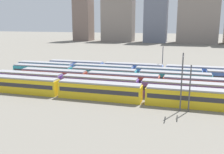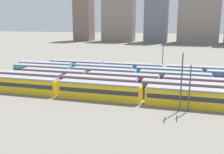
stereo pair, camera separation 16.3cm
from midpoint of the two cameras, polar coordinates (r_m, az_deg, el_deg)
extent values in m
plane|color=slate|center=(71.15, -9.86, -1.00)|extent=(600.00, 600.00, 0.00)
cube|color=yellow|center=(62.49, -19.42, -1.80)|extent=(18.00, 3.00, 3.40)
cube|color=#2D2D33|center=(62.40, -19.45, -1.44)|extent=(17.20, 3.06, 0.90)
cube|color=#939399|center=(62.08, -19.54, -0.12)|extent=(17.60, 2.70, 0.35)
cube|color=yellow|center=(54.01, -2.75, -3.26)|extent=(18.00, 3.00, 3.40)
cube|color=#2D2D33|center=(53.91, -2.75, -2.85)|extent=(17.20, 3.06, 0.90)
cube|color=#939399|center=(53.54, -2.77, -1.33)|extent=(17.60, 2.70, 0.35)
cube|color=yellow|center=(51.42, 17.71, -4.67)|extent=(18.00, 3.00, 3.40)
cube|color=#2D2D33|center=(51.31, 17.74, -4.23)|extent=(17.20, 3.06, 0.90)
cube|color=#939399|center=(50.92, 17.85, -2.65)|extent=(17.60, 2.70, 0.35)
cube|color=#6B429E|center=(67.60, -18.10, -0.67)|extent=(18.00, 3.00, 3.40)
cube|color=#2D2D33|center=(67.52, -18.12, -0.33)|extent=(17.20, 3.06, 0.90)
cube|color=#939399|center=(67.22, -18.21, 0.89)|extent=(17.60, 2.70, 0.35)
cube|color=#6B429E|center=(59.31, -2.73, -1.83)|extent=(18.00, 3.00, 3.40)
cube|color=#2D2D33|center=(59.21, -2.73, -1.45)|extent=(17.20, 3.06, 0.90)
cube|color=#939399|center=(58.87, -2.75, -0.06)|extent=(17.60, 2.70, 0.35)
cube|color=#6B429E|center=(56.38, 15.83, -3.06)|extent=(18.00, 3.00, 3.40)
cube|color=#2D2D33|center=(56.28, 15.86, -2.66)|extent=(17.20, 3.06, 0.90)
cube|color=#939399|center=(55.92, 15.94, -1.21)|extent=(17.60, 2.70, 0.35)
cube|color=#BC4C38|center=(69.72, -12.79, 0.03)|extent=(18.00, 3.00, 3.40)
cube|color=#2D2D33|center=(69.63, -12.81, 0.36)|extent=(17.20, 3.06, 0.90)
cube|color=#939399|center=(69.35, -12.87, 1.54)|extent=(17.60, 2.70, 0.35)
cube|color=#BC4C38|center=(63.01, 2.50, -0.98)|extent=(18.00, 3.00, 3.40)
cube|color=#2D2D33|center=(62.92, 2.50, -0.62)|extent=(17.20, 3.06, 0.90)
cube|color=#939399|center=(62.61, 2.51, 0.69)|extent=(17.60, 2.70, 0.35)
cube|color=#BC4C38|center=(61.60, 19.87, -2.03)|extent=(18.00, 3.00, 3.40)
cube|color=#2D2D33|center=(61.51, 19.90, -1.67)|extent=(17.20, 3.06, 0.90)
cube|color=#939399|center=(61.19, 20.00, -0.33)|extent=(17.60, 2.70, 0.35)
cube|color=teal|center=(77.36, -15.24, 1.11)|extent=(18.00, 3.00, 3.40)
cube|color=#2D2D33|center=(77.29, -15.26, 1.40)|extent=(17.20, 3.06, 0.90)
cube|color=#939399|center=(77.03, -15.32, 2.48)|extent=(17.60, 2.70, 0.35)
cube|color=teal|center=(69.62, -1.78, 0.32)|extent=(18.00, 3.00, 3.40)
cube|color=#2D2D33|center=(69.53, -1.78, 0.65)|extent=(17.20, 3.06, 0.90)
cube|color=#939399|center=(69.25, -1.79, 1.83)|extent=(17.60, 2.70, 0.35)
cube|color=teal|center=(66.50, 13.94, -0.62)|extent=(18.00, 3.00, 3.40)
cube|color=#2D2D33|center=(66.41, 13.96, -0.28)|extent=(17.20, 3.06, 0.90)
cube|color=#939399|center=(66.12, 14.03, 0.96)|extent=(17.60, 2.70, 0.35)
cube|color=#4C70BC|center=(82.75, -14.58, 1.86)|extent=(18.00, 3.00, 3.40)
cube|color=#2D2D33|center=(82.68, -14.60, 2.14)|extent=(17.20, 3.06, 0.90)
cube|color=#939399|center=(82.44, -14.66, 3.14)|extent=(17.60, 2.70, 0.35)
cube|color=#4C70BC|center=(75.06, -2.02, 1.20)|extent=(18.00, 3.00, 3.40)
cube|color=#2D2D33|center=(74.98, -2.02, 1.51)|extent=(17.20, 3.06, 0.90)
cube|color=#939399|center=(74.72, -2.03, 2.61)|extent=(17.60, 2.70, 0.35)
cube|color=#4C70BC|center=(71.66, 12.52, 0.37)|extent=(18.00, 3.00, 3.40)
cube|color=#2D2D33|center=(71.58, 12.54, 0.69)|extent=(17.20, 3.06, 0.90)
cube|color=#939399|center=(71.30, 12.59, 1.85)|extent=(17.60, 2.70, 0.35)
cube|color=#4C70BC|center=(83.63, -7.98, 2.25)|extent=(18.00, 3.00, 3.40)
cube|color=#2D2D33|center=(83.56, -7.99, 2.53)|extent=(17.20, 3.06, 0.90)
cube|color=#939399|center=(83.33, -8.02, 3.52)|extent=(17.60, 2.70, 0.35)
cube|color=#4C70BC|center=(78.03, 4.84, 1.60)|extent=(18.00, 3.00, 3.40)
cube|color=#2D2D33|center=(77.95, 4.85, 1.89)|extent=(17.20, 3.06, 0.90)
cube|color=#939399|center=(77.70, 4.87, 2.96)|extent=(17.60, 2.70, 0.35)
cube|color=#4C70BC|center=(76.78, 18.82, 0.80)|extent=(18.00, 3.00, 3.40)
cube|color=#2D2D33|center=(76.71, 18.84, 1.09)|extent=(17.20, 3.06, 0.90)
cube|color=#939399|center=(76.45, 18.91, 2.17)|extent=(17.60, 2.70, 0.35)
cylinder|color=#4C4C51|center=(47.96, 17.13, -2.54)|extent=(0.24, 0.24, 8.73)
cube|color=#47474C|center=(47.16, 17.42, 1.89)|extent=(0.16, 3.20, 0.16)
cylinder|color=#4C4C51|center=(79.25, 11.37, 3.59)|extent=(0.24, 0.24, 8.93)
cube|color=#47474C|center=(78.77, 11.49, 6.37)|extent=(0.16, 3.20, 0.16)
cylinder|color=#4C4C51|center=(47.59, 15.43, -1.23)|extent=(0.24, 0.24, 10.85)
cube|color=#47474C|center=(46.73, 15.77, 4.53)|extent=(0.16, 3.20, 0.16)
cube|color=#7A665B|center=(222.11, -6.36, 14.29)|extent=(14.20, 14.73, 47.70)
cube|color=gray|center=(212.44, 1.52, 12.83)|extent=(25.64, 14.62, 35.66)
cube|color=slate|center=(207.05, 10.04, 13.92)|extent=(17.23, 18.63, 44.80)
cube|color=gray|center=(206.02, 18.84, 13.00)|extent=(29.50, 19.68, 41.44)
camera|label=1|loc=(0.08, -89.93, 0.02)|focal=40.66mm
camera|label=2|loc=(0.08, 90.07, -0.02)|focal=40.66mm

